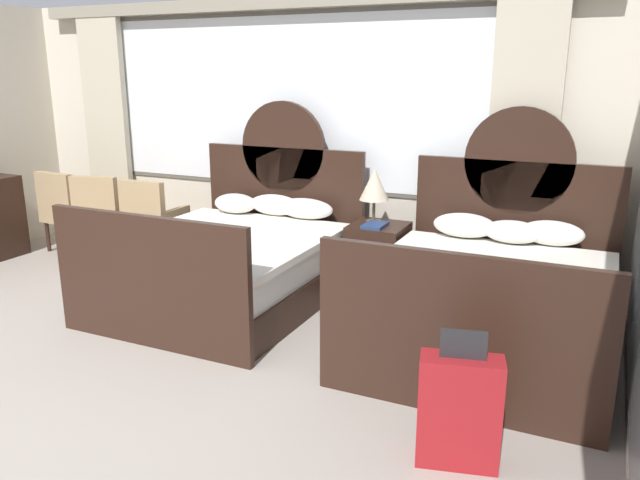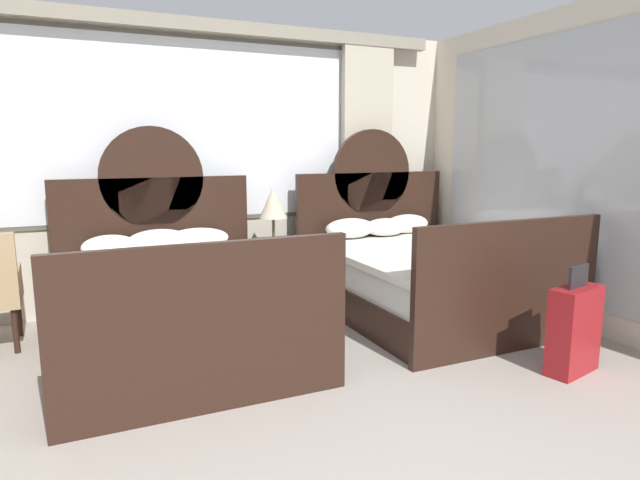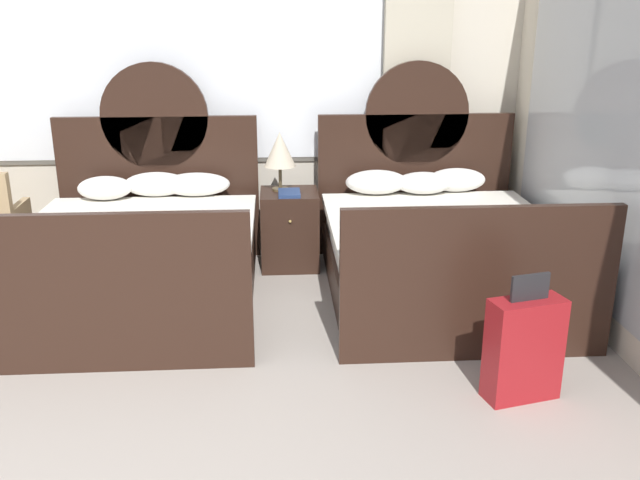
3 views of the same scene
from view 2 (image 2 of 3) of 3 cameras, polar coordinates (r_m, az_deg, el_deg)
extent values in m
cube|color=beige|center=(5.33, -18.28, 7.36)|extent=(6.51, 0.07, 2.70)
cube|color=#605B52|center=(5.29, -18.43, 10.96)|extent=(4.36, 0.02, 1.74)
cube|color=white|center=(5.28, -18.42, 10.96)|extent=(4.28, 0.02, 1.66)
cube|color=#C1B79E|center=(5.92, 4.91, 7.53)|extent=(0.58, 0.08, 2.60)
cube|color=gray|center=(5.31, -18.89, 21.14)|extent=(5.99, 0.10, 0.12)
cube|color=beige|center=(4.91, 27.90, 6.55)|extent=(0.07, 4.50, 2.70)
cube|color=#B2B7BC|center=(5.07, 24.91, 6.85)|extent=(0.01, 3.15, 2.27)
cube|color=black|center=(4.28, -14.64, -9.36)|extent=(1.64, 2.02, 0.30)
cube|color=white|center=(4.20, -14.81, -5.78)|extent=(1.58, 1.92, 0.25)
cube|color=silver|center=(4.09, -14.71, -3.94)|extent=(1.68, 1.82, 0.06)
cube|color=black|center=(5.16, -16.88, -0.68)|extent=(1.72, 0.06, 1.26)
cylinder|color=black|center=(5.09, -17.24, 6.31)|extent=(0.90, 0.06, 0.90)
cube|color=black|center=(3.20, -11.63, -9.17)|extent=(1.72, 0.06, 1.00)
ellipsoid|color=white|center=(4.85, -21.25, -0.63)|extent=(0.45, 0.32, 0.19)
ellipsoid|color=white|center=(4.96, -16.61, -0.07)|extent=(0.53, 0.25, 0.20)
ellipsoid|color=white|center=(5.01, -12.79, 0.13)|extent=(0.57, 0.28, 0.20)
cube|color=black|center=(5.13, 11.07, -6.01)|extent=(1.64, 2.02, 0.30)
cube|color=white|center=(5.06, 11.17, -2.99)|extent=(1.58, 1.92, 0.25)
cube|color=silver|center=(4.97, 11.77, -1.41)|extent=(1.68, 1.82, 0.06)
cube|color=black|center=(5.88, 5.35, 0.95)|extent=(1.72, 0.06, 1.26)
cylinder|color=black|center=(5.82, 5.45, 7.09)|extent=(0.90, 0.06, 0.90)
cube|color=black|center=(4.27, 19.36, -4.72)|extent=(1.72, 0.06, 1.00)
ellipsoid|color=white|center=(5.49, 3.20, 1.24)|extent=(0.53, 0.33, 0.20)
ellipsoid|color=white|center=(5.67, 6.89, 1.36)|extent=(0.48, 0.32, 0.18)
ellipsoid|color=white|center=(5.88, 9.13, 1.69)|extent=(0.51, 0.26, 0.20)
cube|color=black|center=(5.20, -3.88, -3.59)|extent=(0.49, 0.49, 0.66)
sphere|color=tan|center=(4.94, -2.85, -2.58)|extent=(0.02, 0.02, 0.02)
cylinder|color=brown|center=(5.17, -4.90, 0.14)|extent=(0.14, 0.14, 0.02)
cylinder|color=brown|center=(5.15, -4.92, 1.29)|extent=(0.03, 0.03, 0.19)
cone|color=beige|center=(5.12, -4.96, 3.93)|extent=(0.27, 0.27, 0.29)
cube|color=navy|center=(5.04, -3.54, -0.02)|extent=(0.18, 0.26, 0.03)
cube|color=tan|center=(4.81, -29.34, -3.55)|extent=(0.07, 0.47, 0.16)
cylinder|color=black|center=(5.10, -29.11, -6.92)|extent=(0.04, 0.04, 0.35)
cylinder|color=black|center=(4.70, -29.36, -8.32)|extent=(0.04, 0.04, 0.35)
cube|color=maroon|center=(4.11, 25.15, -8.58)|extent=(0.45, 0.27, 0.60)
cube|color=#232326|center=(4.02, 25.54, -3.47)|extent=(0.23, 0.07, 0.15)
cylinder|color=black|center=(4.06, 23.76, -12.84)|extent=(0.05, 0.03, 0.05)
cylinder|color=black|center=(4.35, 25.91, -11.51)|extent=(0.05, 0.03, 0.05)
camera|label=1|loc=(3.65, 73.32, 10.23)|focal=34.98mm
camera|label=3|loc=(1.97, 96.51, 15.75)|focal=38.58mm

